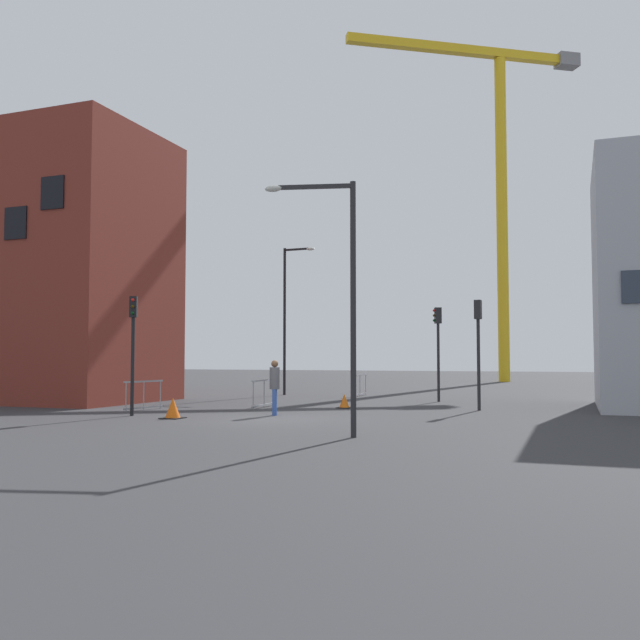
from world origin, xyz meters
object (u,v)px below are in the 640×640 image
at_px(traffic_cone_by_barrier, 344,402).
at_px(traffic_light_corner, 478,336).
at_px(traffic_light_near, 133,335).
at_px(streetlamp_short, 339,280).
at_px(traffic_light_verge, 438,339).
at_px(pedestrian_walking, 275,383).
at_px(traffic_cone_orange, 173,409).
at_px(streetlamp_tall, 288,309).
at_px(construction_crane, 495,159).

bearing_deg(traffic_cone_by_barrier, traffic_light_corner, 6.81).
distance_m(traffic_light_near, traffic_cone_by_barrier, 8.32).
xyz_separation_m(streetlamp_short, traffic_light_verge, (-0.27, 14.20, -1.05)).
height_order(traffic_light_verge, traffic_light_near, traffic_light_verge).
distance_m(pedestrian_walking, traffic_cone_by_barrier, 4.23).
distance_m(streetlamp_short, traffic_cone_orange, 8.07).
bearing_deg(streetlamp_tall, streetlamp_short, -63.10).
bearing_deg(pedestrian_walking, traffic_light_near, -157.84).
distance_m(construction_crane, traffic_light_near, 41.16).
height_order(construction_crane, traffic_light_near, construction_crane).
xyz_separation_m(streetlamp_short, pedestrian_walking, (-4.06, 5.19, -2.74)).
bearing_deg(traffic_cone_by_barrier, streetlamp_tall, 126.13).
xyz_separation_m(pedestrian_walking, traffic_cone_orange, (-2.55, -2.17, -0.77)).
height_order(traffic_light_near, traffic_cone_orange, traffic_light_near).
relative_size(construction_crane, traffic_light_corner, 6.80).
height_order(traffic_light_verge, pedestrian_walking, traffic_light_verge).
bearing_deg(pedestrian_walking, streetlamp_short, -52.01).
height_order(pedestrian_walking, traffic_cone_orange, pedestrian_walking).
bearing_deg(traffic_light_near, streetlamp_short, -22.06).
height_order(streetlamp_tall, traffic_light_corner, streetlamp_tall).
distance_m(traffic_light_corner, traffic_cone_by_barrier, 5.59).
bearing_deg(construction_crane, streetlamp_short, -89.41).
bearing_deg(traffic_cone_by_barrier, construction_crane, 85.43).
bearing_deg(traffic_cone_orange, streetlamp_tall, 98.12).
xyz_separation_m(construction_crane, streetlamp_tall, (-8.17, -23.79, -13.64)).
bearing_deg(traffic_cone_orange, traffic_light_near, 167.99).
relative_size(streetlamp_tall, traffic_light_corner, 1.89).
relative_size(traffic_light_corner, traffic_cone_by_barrier, 7.58).
distance_m(pedestrian_walking, traffic_cone_orange, 3.43).
bearing_deg(pedestrian_walking, traffic_cone_orange, -139.65).
bearing_deg(streetlamp_tall, traffic_cone_orange, -81.88).
height_order(streetlamp_short, traffic_light_verge, streetlamp_short).
bearing_deg(traffic_cone_orange, traffic_light_corner, 37.97).
relative_size(construction_crane, traffic_light_near, 6.92).
xyz_separation_m(streetlamp_short, traffic_cone_by_barrier, (-2.94, 9.18, -3.57)).
height_order(construction_crane, streetlamp_short, construction_crane).
relative_size(streetlamp_tall, pedestrian_walking, 4.16).
bearing_deg(streetlamp_short, traffic_light_near, 157.94).
bearing_deg(traffic_light_corner, traffic_cone_by_barrier, -173.19).
height_order(traffic_light_near, traffic_cone_by_barrier, traffic_light_near).
bearing_deg(streetlamp_short, traffic_light_corner, 78.18).
bearing_deg(construction_crane, streetlamp_tall, -108.95).
xyz_separation_m(streetlamp_tall, traffic_light_verge, (8.32, -2.72, -1.70)).
distance_m(traffic_cone_by_barrier, traffic_cone_orange, 7.17).
xyz_separation_m(traffic_light_corner, traffic_light_near, (-10.47, -6.36, -0.04)).
bearing_deg(pedestrian_walking, construction_crane, 84.15).
bearing_deg(pedestrian_walking, streetlamp_tall, 111.12).
bearing_deg(traffic_cone_by_barrier, traffic_light_near, -133.56).
xyz_separation_m(streetlamp_short, traffic_light_corner, (2.05, 9.78, -1.11)).
distance_m(construction_crane, traffic_light_corner, 34.64).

